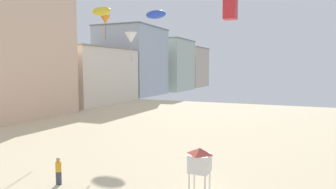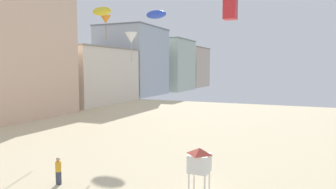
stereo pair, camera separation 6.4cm
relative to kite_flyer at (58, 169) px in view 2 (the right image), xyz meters
name	(u,v)px [view 2 (the right image)]	position (x,y,z in m)	size (l,w,h in m)	color
boardwalk_hotel_mid	(85,75)	(-26.94, 36.58, 4.54)	(14.44, 18.91, 10.91)	silver
boardwalk_hotel_far	(133,61)	(-26.94, 55.63, 7.68)	(13.48, 16.71, 17.18)	#ADB7C1
boardwalk_hotel_distant	(164,65)	(-26.94, 75.06, 6.89)	(15.92, 15.95, 15.61)	#B7C6B2
boardwalk_hotel_furthest	(186,67)	(-26.94, 95.00, 6.29)	(13.98, 16.69, 14.40)	#C6B29E
kite_flyer	(58,169)	(0.00, 0.00, 0.00)	(0.34, 0.34, 1.64)	#383D4C
lifeguard_stand	(199,161)	(8.06, 2.12, 0.92)	(1.10, 1.10, 2.55)	white
kite_orange_delta	(106,20)	(-9.88, 19.39, 12.07)	(1.29, 1.29, 2.94)	orange
kite_blue_parafoil	(155,15)	(-6.52, 26.55, 13.53)	(2.36, 0.66, 0.92)	blue
kite_yellow_parafoil	(102,11)	(-6.51, 13.82, 11.95)	(2.32, 0.64, 0.90)	yellow
kite_red_box	(230,9)	(8.44, 7.52, 9.97)	(0.86, 0.86, 1.35)	red
kite_blue_parafoil_2	(156,14)	(-2.43, 18.53, 12.07)	(2.48, 0.69, 0.97)	blue
kite_white_delta	(131,38)	(-2.92, 13.72, 9.04)	(1.28, 1.28, 2.92)	white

